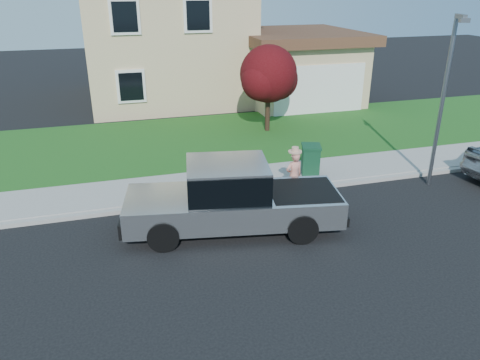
# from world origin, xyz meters

# --- Properties ---
(ground) EXTENTS (80.00, 80.00, 0.00)m
(ground) POSITION_xyz_m (0.00, 0.00, 0.00)
(ground) COLOR black
(ground) RESTS_ON ground
(curb) EXTENTS (40.00, 0.20, 0.12)m
(curb) POSITION_xyz_m (1.00, 2.90, 0.06)
(curb) COLOR gray
(curb) RESTS_ON ground
(sidewalk) EXTENTS (40.00, 2.00, 0.15)m
(sidewalk) POSITION_xyz_m (1.00, 4.00, 0.07)
(sidewalk) COLOR gray
(sidewalk) RESTS_ON ground
(lawn) EXTENTS (40.00, 7.00, 0.10)m
(lawn) POSITION_xyz_m (1.00, 8.50, 0.05)
(lawn) COLOR #134216
(lawn) RESTS_ON ground
(house) EXTENTS (14.00, 11.30, 6.85)m
(house) POSITION_xyz_m (1.31, 16.38, 3.17)
(house) COLOR tan
(house) RESTS_ON ground
(pickup_truck) EXTENTS (5.86, 2.83, 1.85)m
(pickup_truck) POSITION_xyz_m (-0.53, 1.15, 0.86)
(pickup_truck) COLOR black
(pickup_truck) RESTS_ON ground
(woman) EXTENTS (0.59, 0.44, 1.64)m
(woman) POSITION_xyz_m (1.70, 2.40, 0.78)
(woman) COLOR tan
(woman) RESTS_ON ground
(ornamental_tree) EXTENTS (2.61, 2.36, 3.58)m
(ornamental_tree) POSITION_xyz_m (3.20, 8.94, 2.39)
(ornamental_tree) COLOR black
(ornamental_tree) RESTS_ON lawn
(trash_bin) EXTENTS (0.79, 0.84, 0.98)m
(trash_bin) POSITION_xyz_m (2.85, 3.78, 0.65)
(trash_bin) COLOR #103C23
(trash_bin) RESTS_ON sidewalk
(street_lamp) EXTENTS (0.37, 0.68, 5.18)m
(street_lamp) POSITION_xyz_m (6.28, 2.16, 2.95)
(street_lamp) COLOR slate
(street_lamp) RESTS_ON ground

